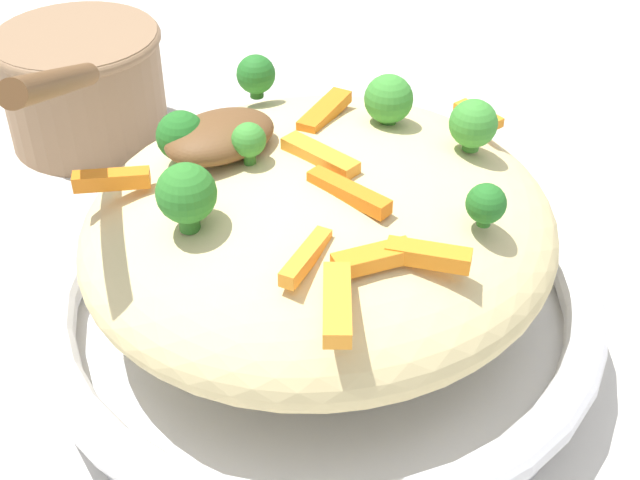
{
  "coord_description": "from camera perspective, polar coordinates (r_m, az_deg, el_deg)",
  "views": [
    {
      "loc": [
        -0.21,
        -0.28,
        0.34
      ],
      "look_at": [
        0.0,
        0.0,
        0.07
      ],
      "focal_mm": 49.59,
      "sensor_mm": 36.0,
      "label": 1
    }
  ],
  "objects": [
    {
      "name": "ground_plane",
      "position": [
        0.49,
        0.0,
        -6.64
      ],
      "size": [
        2.4,
        2.4,
        0.0
      ],
      "primitive_type": "plane",
      "color": "beige"
    },
    {
      "name": "serving_bowl",
      "position": [
        0.47,
        0.0,
        -4.4
      ],
      "size": [
        0.29,
        0.29,
        0.05
      ],
      "color": "silver",
      "rests_on": "ground_plane"
    },
    {
      "name": "pasta_mound",
      "position": [
        0.44,
        0.0,
        0.81
      ],
      "size": [
        0.24,
        0.23,
        0.08
      ],
      "primitive_type": "ellipsoid",
      "color": "#DBC689",
      "rests_on": "serving_bowl"
    },
    {
      "name": "carrot_piece_0",
      "position": [
        0.45,
        0.3,
        8.28
      ],
      "size": [
        0.04,
        0.03,
        0.01
      ],
      "primitive_type": "cube",
      "rotation": [
        0.0,
        0.0,
        0.44
      ],
      "color": "orange",
      "rests_on": "pasta_mound"
    },
    {
      "name": "carrot_piece_1",
      "position": [
        0.41,
        0.71,
        5.42
      ],
      "size": [
        0.02,
        0.04,
        0.01
      ],
      "primitive_type": "cube",
      "rotation": [
        0.0,
        0.0,
        1.74
      ],
      "color": "orange",
      "rests_on": "pasta_mound"
    },
    {
      "name": "carrot_piece_2",
      "position": [
        0.39,
        1.86,
        3.1
      ],
      "size": [
        0.02,
        0.04,
        0.01
      ],
      "primitive_type": "cube",
      "rotation": [
        0.0,
        0.0,
        4.9
      ],
      "color": "orange",
      "rests_on": "pasta_mound"
    },
    {
      "name": "carrot_piece_3",
      "position": [
        0.36,
        -0.91,
        -1.13
      ],
      "size": [
        0.04,
        0.02,
        0.01
      ],
      "primitive_type": "cube",
      "rotation": [
        0.0,
        0.0,
        0.46
      ],
      "color": "orange",
      "rests_on": "pasta_mound"
    },
    {
      "name": "carrot_piece_4",
      "position": [
        0.42,
        -13.3,
        3.82
      ],
      "size": [
        0.03,
        0.02,
        0.01
      ],
      "primitive_type": "cube",
      "rotation": [
        0.0,
        0.0,
        5.75
      ],
      "color": "orange",
      "rests_on": "pasta_mound"
    },
    {
      "name": "carrot_piece_5",
      "position": [
        0.47,
        10.17,
        7.96
      ],
      "size": [
        0.01,
        0.03,
        0.01
      ],
      "primitive_type": "cube",
      "rotation": [
        0.0,
        0.0,
        1.58
      ],
      "color": "orange",
      "rests_on": "pasta_mound"
    },
    {
      "name": "carrot_piece_6",
      "position": [
        0.36,
        3.45,
        -1.17
      ],
      "size": [
        0.04,
        0.02,
        0.01
      ],
      "primitive_type": "cube",
      "rotation": [
        0.0,
        0.0,
        5.99
      ],
      "color": "orange",
      "rests_on": "pasta_mound"
    },
    {
      "name": "carrot_piece_7",
      "position": [
        0.36,
        7.0,
        -0.99
      ],
      "size": [
        0.03,
        0.03,
        0.01
      ],
      "primitive_type": "cube",
      "rotation": [
        0.0,
        0.0,
        2.23
      ],
      "color": "orange",
      "rests_on": "pasta_mound"
    },
    {
      "name": "carrot_piece_8",
      "position": [
        0.34,
        1.11,
        -4.14
      ],
      "size": [
        0.03,
        0.04,
        0.01
      ],
      "primitive_type": "cube",
      "rotation": [
        0.0,
        0.0,
        4.05
      ],
      "color": "orange",
      "rests_on": "pasta_mound"
    },
    {
      "name": "carrot_piece_9",
      "position": [
        0.44,
        -5.47,
        6.51
      ],
      "size": [
        0.02,
        0.02,
        0.01
      ],
      "primitive_type": "cube",
      "rotation": [
        0.0,
        0.0,
        5.5
      ],
      "color": "orange",
      "rests_on": "pasta_mound"
    },
    {
      "name": "broccoli_floret_0",
      "position": [
        0.44,
        9.86,
        7.38
      ],
      "size": [
        0.02,
        0.02,
        0.03
      ],
      "color": "#377928",
      "rests_on": "pasta_mound"
    },
    {
      "name": "broccoli_floret_1",
      "position": [
        0.41,
        -4.62,
        6.4
      ],
      "size": [
        0.02,
        0.02,
        0.02
      ],
      "color": "#377928",
      "rests_on": "pasta_mound"
    },
    {
      "name": "broccoli_floret_2",
      "position": [
        0.45,
        4.45,
        9.02
      ],
      "size": [
        0.02,
        0.02,
        0.03
      ],
      "color": "#377928",
      "rests_on": "pasta_mound"
    },
    {
      "name": "broccoli_floret_3",
      "position": [
        0.48,
        -4.16,
        10.58
      ],
      "size": [
        0.02,
        0.02,
        0.02
      ],
      "color": "#205B1C",
      "rests_on": "pasta_mound"
    },
    {
      "name": "broccoli_floret_4",
      "position": [
        0.38,
        -8.94,
        3.22
      ],
      "size": [
        0.03,
        0.03,
        0.03
      ],
      "color": "#296820",
      "rests_on": "pasta_mound"
    },
    {
      "name": "broccoli_floret_5",
      "position": [
        0.39,
        10.67,
        2.3
      ],
      "size": [
        0.02,
        0.02,
        0.02
      ],
      "color": "#205B1C",
      "rests_on": "pasta_mound"
    },
    {
      "name": "broccoli_floret_6",
      "position": [
        0.42,
        -8.93,
        6.61
      ],
      "size": [
        0.02,
        0.02,
        0.03
      ],
      "color": "#205B1C",
      "rests_on": "pasta_mound"
    },
    {
      "name": "serving_spoon",
      "position": [
        0.42,
        -10.02,
        7.77
      ],
      "size": [
        0.13,
        0.13,
        0.08
      ],
      "color": "brown",
      "rests_on": "pasta_mound"
    },
    {
      "name": "companion_bowl",
      "position": [
        0.66,
        -15.15,
        9.79
      ],
      "size": [
        0.12,
        0.12,
        0.08
      ],
      "color": "#8C6B4C",
      "rests_on": "ground_plane"
    }
  ]
}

